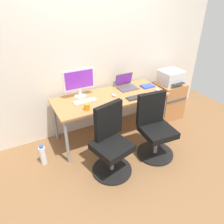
{
  "coord_description": "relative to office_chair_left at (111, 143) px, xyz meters",
  "views": [
    {
      "loc": [
        -1.36,
        -2.64,
        2.18
      ],
      "look_at": [
        0.0,
        -0.05,
        0.47
      ],
      "focal_mm": 34.49,
      "sensor_mm": 36.0,
      "label": 1
    }
  ],
  "objects": [
    {
      "name": "keyboard_by_monitor",
      "position": [
        -0.06,
        0.69,
        0.31
      ],
      "size": [
        0.34,
        0.12,
        0.02
      ],
      "primitive_type": "cube",
      "color": "#B7B7B7",
      "rests_on": "desk"
    },
    {
      "name": "mouse_by_monitor",
      "position": [
        1.12,
        0.51,
        0.32
      ],
      "size": [
        0.06,
        0.1,
        0.03
      ],
      "primitive_type": "ellipsoid",
      "color": "silver",
      "rests_on": "desk"
    },
    {
      "name": "pen_cup",
      "position": [
        0.59,
        0.98,
        0.36
      ],
      "size": [
        0.07,
        0.07,
        0.1
      ],
      "primitive_type": "cylinder",
      "color": "slate",
      "rests_on": "desk"
    },
    {
      "name": "open_laptop",
      "position": [
        0.73,
        0.86,
        0.36
      ],
      "size": [
        0.31,
        0.27,
        0.22
      ],
      "color": "#4C4C51",
      "rests_on": "desk"
    },
    {
      "name": "side_cabinet",
      "position": [
        1.6,
        0.75,
        -0.09
      ],
      "size": [
        0.47,
        0.47,
        0.67
      ],
      "color": "#B77542",
      "rests_on": "ground"
    },
    {
      "name": "office_chair_right",
      "position": [
        0.71,
        0.0,
        0.0
      ],
      "size": [
        0.54,
        0.54,
        0.94
      ],
      "color": "black",
      "rests_on": "ground"
    },
    {
      "name": "mouse_by_laptop",
      "position": [
        0.4,
        0.66,
        0.32
      ],
      "size": [
        0.06,
        0.1,
        0.03
      ],
      "primitive_type": "ellipsoid",
      "color": "#B7B7B7",
      "rests_on": "desk"
    },
    {
      "name": "printer",
      "position": [
        1.6,
        0.75,
        0.37
      ],
      "size": [
        0.38,
        0.4,
        0.24
      ],
      "color": "silver",
      "rests_on": "side_cabinet"
    },
    {
      "name": "desktop_monitor",
      "position": [
        -0.06,
        0.9,
        0.56
      ],
      "size": [
        0.48,
        0.18,
        0.43
      ],
      "color": "silver",
      "rests_on": "desk"
    },
    {
      "name": "keyboard_by_laptop",
      "position": [
        0.68,
        0.45,
        0.31
      ],
      "size": [
        0.34,
        0.12,
        0.02
      ],
      "primitive_type": "cube",
      "color": "#2D2D2D",
      "rests_on": "desk"
    },
    {
      "name": "desk",
      "position": [
        0.35,
        0.68,
        0.24
      ],
      "size": [
        1.75,
        0.71,
        0.73
      ],
      "color": "#B77542",
      "rests_on": "ground"
    },
    {
      "name": "office_chair_left",
      "position": [
        0.0,
        0.0,
        0.0
      ],
      "size": [
        0.54,
        0.54,
        0.94
      ],
      "color": "black",
      "rests_on": "ground"
    },
    {
      "name": "water_bottle_on_floor",
      "position": [
        -0.8,
        0.52,
        -0.28
      ],
      "size": [
        0.09,
        0.09,
        0.31
      ],
      "color": "white",
      "rests_on": "ground"
    },
    {
      "name": "coffee_mug",
      "position": [
        -0.13,
        0.46,
        0.35
      ],
      "size": [
        0.08,
        0.08,
        0.09
      ],
      "primitive_type": "cylinder",
      "color": "orange",
      "rests_on": "desk"
    },
    {
      "name": "back_wall",
      "position": [
        0.35,
        1.12,
        0.88
      ],
      "size": [
        4.4,
        0.04,
        2.6
      ],
      "primitive_type": "cube",
      "color": "silver",
      "rests_on": "ground"
    },
    {
      "name": "ground_plane",
      "position": [
        0.35,
        0.68,
        -0.42
      ],
      "size": [
        5.28,
        5.28,
        0.0
      ],
      "primitive_type": "plane",
      "color": "brown"
    },
    {
      "name": "notebook",
      "position": [
        1.07,
        0.71,
        0.32
      ],
      "size": [
        0.21,
        0.15,
        0.03
      ],
      "primitive_type": "cube",
      "color": "blue",
      "rests_on": "desk"
    }
  ]
}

